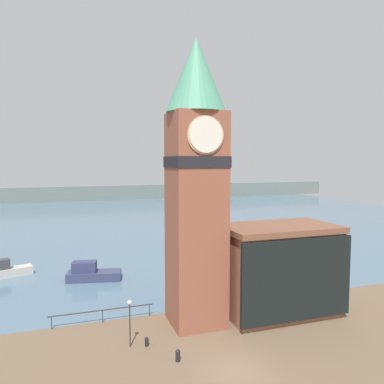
{
  "coord_description": "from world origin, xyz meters",
  "views": [
    {
      "loc": [
        -10.15,
        -20.92,
        13.54
      ],
      "look_at": [
        -1.07,
        5.81,
        11.18
      ],
      "focal_mm": 35.0,
      "sensor_mm": 36.0,
      "label": 1
    }
  ],
  "objects_px": {
    "mooring_bollard_far": "(147,341)",
    "lamp_post": "(130,314)",
    "boat_near": "(92,273)",
    "pier_building": "(279,269)",
    "mooring_bollard_near": "(178,355)",
    "clock_tower": "(196,175)",
    "boat_far": "(5,270)"
  },
  "relations": [
    {
      "from": "mooring_bollard_far",
      "to": "lamp_post",
      "type": "xyz_separation_m",
      "value": [
        -1.16,
        0.3,
        2.1
      ]
    },
    {
      "from": "boat_near",
      "to": "lamp_post",
      "type": "relative_size",
      "value": 1.81
    },
    {
      "from": "pier_building",
      "to": "boat_near",
      "type": "relative_size",
      "value": 1.62
    },
    {
      "from": "boat_near",
      "to": "lamp_post",
      "type": "xyz_separation_m",
      "value": [
        1.61,
        -16.7,
        1.69
      ]
    },
    {
      "from": "mooring_bollard_near",
      "to": "lamp_post",
      "type": "bearing_deg",
      "value": 131.94
    },
    {
      "from": "clock_tower",
      "to": "lamp_post",
      "type": "height_order",
      "value": "clock_tower"
    },
    {
      "from": "lamp_post",
      "to": "mooring_bollard_near",
      "type": "bearing_deg",
      "value": -48.06
    },
    {
      "from": "clock_tower",
      "to": "boat_near",
      "type": "distance_m",
      "value": 19.93
    },
    {
      "from": "pier_building",
      "to": "mooring_bollard_near",
      "type": "bearing_deg",
      "value": -155.62
    },
    {
      "from": "pier_building",
      "to": "boat_far",
      "type": "height_order",
      "value": "pier_building"
    },
    {
      "from": "mooring_bollard_far",
      "to": "mooring_bollard_near",
      "type": "bearing_deg",
      "value": -60.24
    },
    {
      "from": "boat_near",
      "to": "pier_building",
      "type": "bearing_deg",
      "value": -32.53
    },
    {
      "from": "pier_building",
      "to": "mooring_bollard_near",
      "type": "distance_m",
      "value": 12.41
    },
    {
      "from": "pier_building",
      "to": "mooring_bollard_far",
      "type": "height_order",
      "value": "pier_building"
    },
    {
      "from": "boat_far",
      "to": "boat_near",
      "type": "bearing_deg",
      "value": -42.02
    },
    {
      "from": "clock_tower",
      "to": "mooring_bollard_far",
      "type": "bearing_deg",
      "value": -151.03
    },
    {
      "from": "boat_near",
      "to": "clock_tower",
      "type": "bearing_deg",
      "value": -50.54
    },
    {
      "from": "boat_near",
      "to": "mooring_bollard_near",
      "type": "height_order",
      "value": "boat_near"
    },
    {
      "from": "pier_building",
      "to": "mooring_bollard_far",
      "type": "distance_m",
      "value": 13.1
    },
    {
      "from": "boat_near",
      "to": "boat_far",
      "type": "relative_size",
      "value": 1.14
    },
    {
      "from": "clock_tower",
      "to": "pier_building",
      "type": "bearing_deg",
      "value": -3.43
    },
    {
      "from": "clock_tower",
      "to": "boat_far",
      "type": "relative_size",
      "value": 4.2
    },
    {
      "from": "boat_far",
      "to": "clock_tower",
      "type": "bearing_deg",
      "value": -64.62
    },
    {
      "from": "boat_near",
      "to": "boat_far",
      "type": "height_order",
      "value": "boat_near"
    },
    {
      "from": "clock_tower",
      "to": "lamp_post",
      "type": "distance_m",
      "value": 11.77
    },
    {
      "from": "pier_building",
      "to": "lamp_post",
      "type": "distance_m",
      "value": 13.78
    },
    {
      "from": "lamp_post",
      "to": "clock_tower",
      "type": "bearing_deg",
      "value": 21.52
    },
    {
      "from": "boat_near",
      "to": "mooring_bollard_near",
      "type": "relative_size",
      "value": 7.52
    },
    {
      "from": "clock_tower",
      "to": "mooring_bollard_near",
      "type": "xyz_separation_m",
      "value": [
        -3.19,
        -5.37,
        -11.92
      ]
    },
    {
      "from": "boat_far",
      "to": "lamp_post",
      "type": "bearing_deg",
      "value": -79.06
    },
    {
      "from": "boat_far",
      "to": "mooring_bollard_far",
      "type": "distance_m",
      "value": 24.73
    },
    {
      "from": "clock_tower",
      "to": "boat_far",
      "type": "distance_m",
      "value": 27.91
    }
  ]
}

